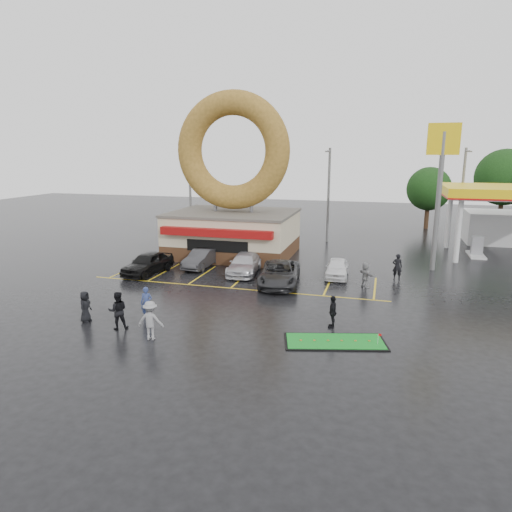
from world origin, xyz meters
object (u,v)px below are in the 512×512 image
(gas_station, at_px, (512,210))
(person_cameraman, at_px, (333,312))
(car_black, at_px, (148,263))
(car_silver, at_px, (245,264))
(streetlight_mid, at_px, (328,193))
(donut_shop, at_px, (233,203))
(person_blue, at_px, (146,303))
(streetlight_right, at_px, (462,195))
(car_grey, at_px, (280,273))
(car_dgrey, at_px, (201,258))
(putting_green, at_px, (335,342))
(car_white, at_px, (337,268))
(shell_sign, at_px, (441,170))
(streetlight_left, at_px, (190,190))
(dumpster, at_px, (188,243))

(gas_station, xyz_separation_m, person_cameraman, (-12.89, -22.55, -2.88))
(car_black, height_order, car_silver, car_black)
(streetlight_mid, bearing_deg, donut_shop, -131.38)
(person_blue, bearing_deg, streetlight_right, 42.37)
(car_black, distance_m, car_grey, 9.78)
(person_cameraman, bearing_deg, car_grey, -146.86)
(gas_station, bearing_deg, streetlight_right, 166.25)
(car_dgrey, bearing_deg, putting_green, -41.58)
(gas_station, relative_size, streetlight_right, 1.52)
(car_white, distance_m, putting_green, 11.52)
(car_black, xyz_separation_m, car_white, (13.25, 2.81, -0.14))
(shell_sign, height_order, streetlight_left, shell_sign)
(car_dgrey, distance_m, car_white, 10.24)
(person_cameraman, distance_m, putting_green, 2.03)
(gas_station, distance_m, person_blue, 32.96)
(streetlight_right, height_order, car_black, streetlight_right)
(putting_green, bearing_deg, streetlight_left, 126.75)
(donut_shop, distance_m, streetlight_left, 9.87)
(streetlight_left, bearing_deg, car_black, -78.17)
(gas_station, relative_size, shell_sign, 1.29)
(gas_station, relative_size, car_black, 2.96)
(streetlight_right, height_order, person_blue, streetlight_right)
(car_grey, bearing_deg, putting_green, -69.55)
(person_cameraman, relative_size, putting_green, 0.33)
(streetlight_mid, height_order, person_cameraman, streetlight_mid)
(car_black, relative_size, person_blue, 2.70)
(person_cameraman, bearing_deg, car_silver, -139.56)
(car_grey, height_order, putting_green, car_grey)
(car_black, bearing_deg, car_grey, 7.08)
(donut_shop, distance_m, car_grey, 10.50)
(shell_sign, distance_m, car_silver, 15.57)
(streetlight_right, xyz_separation_m, car_grey, (-13.14, -16.83, -4.03))
(car_grey, bearing_deg, gas_station, 34.96)
(streetlight_mid, bearing_deg, car_dgrey, -121.48)
(donut_shop, bearing_deg, streetlight_mid, 48.62)
(person_cameraman, bearing_deg, car_white, -174.65)
(car_grey, distance_m, dumpster, 13.36)
(streetlight_left, distance_m, putting_green, 29.55)
(car_black, height_order, car_dgrey, car_black)
(car_black, distance_m, dumpster, 8.35)
(car_black, relative_size, car_silver, 0.95)
(gas_station, xyz_separation_m, streetlight_mid, (-16.00, -0.02, 1.08))
(gas_station, height_order, shell_sign, shell_sign)
(person_cameraman, xyz_separation_m, dumpster, (-14.61, 15.13, -0.17))
(car_white, distance_m, person_blue, 14.09)
(putting_green, bearing_deg, car_black, 148.97)
(shell_sign, bearing_deg, person_blue, -135.87)
(gas_station, bearing_deg, person_cameraman, -119.75)
(streetlight_left, distance_m, car_grey, 20.04)
(streetlight_left, bearing_deg, gas_station, 1.95)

